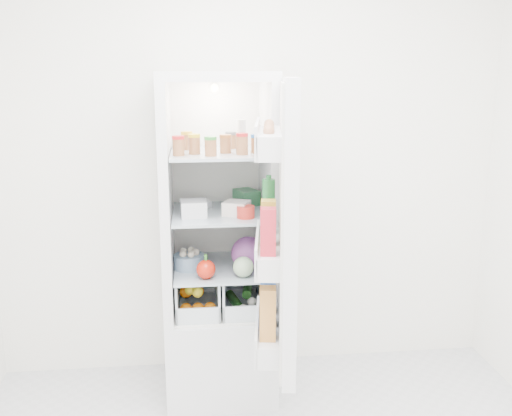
{
  "coord_description": "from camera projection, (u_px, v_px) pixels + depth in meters",
  "views": [
    {
      "loc": [
        -0.33,
        -1.82,
        1.79
      ],
      "look_at": [
        -0.02,
        0.95,
        1.13
      ],
      "focal_mm": 40.0,
      "sensor_mm": 36.0,
      "label": 1
    }
  ],
  "objects": [
    {
      "name": "fridge_door",
      "position": [
        282.0,
        233.0,
        2.55
      ],
      "size": [
        0.24,
        0.6,
        1.3
      ],
      "rotation": [
        0.0,
        0.0,
        1.43
      ],
      "color": "white",
      "rests_on": "refrigerator"
    },
    {
      "name": "refrigerator",
      "position": [
        219.0,
        276.0,
        3.24
      ],
      "size": [
        0.6,
        0.6,
        1.8
      ],
      "color": "white",
      "rests_on": "ground"
    },
    {
      "name": "tub_white",
      "position": [
        193.0,
        209.0,
        2.98
      ],
      "size": [
        0.14,
        0.14,
        0.08
      ],
      "primitive_type": "cube",
      "rotation": [
        0.0,
        0.0,
        0.08
      ],
      "color": "silver",
      "rests_on": "shelf_mid"
    },
    {
      "name": "shelf_mid",
      "position": [
        218.0,
        213.0,
        3.09
      ],
      "size": [
        0.49,
        0.53,
        0.02
      ],
      "primitive_type": "cube",
      "color": "#A5B5C2",
      "rests_on": "refrigerator"
    },
    {
      "name": "tub_green",
      "position": [
        246.0,
        197.0,
        3.26
      ],
      "size": [
        0.15,
        0.18,
        0.08
      ],
      "primitive_type": "cube",
      "rotation": [
        0.0,
        0.0,
        0.41
      ],
      "color": "#3C8553",
      "rests_on": "shelf_mid"
    },
    {
      "name": "crisper_left",
      "position": [
        198.0,
        290.0,
        3.18
      ],
      "size": [
        0.23,
        0.46,
        0.22
      ],
      "primitive_type": null,
      "color": "silver",
      "rests_on": "refrigerator"
    },
    {
      "name": "shelf_top",
      "position": [
        217.0,
        153.0,
        3.01
      ],
      "size": [
        0.49,
        0.53,
        0.02
      ],
      "primitive_type": "cube",
      "color": "#A5B5C2",
      "rests_on": "refrigerator"
    },
    {
      "name": "veg_pile",
      "position": [
        242.0,
        297.0,
        3.21
      ],
      "size": [
        0.16,
        0.3,
        0.1
      ],
      "color": "#194717",
      "rests_on": "refrigerator"
    },
    {
      "name": "foil_tray",
      "position": [
        196.0,
        204.0,
        3.19
      ],
      "size": [
        0.18,
        0.15,
        0.04
      ],
      "primitive_type": "cube",
      "rotation": [
        0.0,
        0.0,
        0.27
      ],
      "color": "silver",
      "rests_on": "shelf_mid"
    },
    {
      "name": "room_walls",
      "position": [
        295.0,
        137.0,
        1.84
      ],
      "size": [
        3.02,
        3.02,
        2.61
      ],
      "color": "white",
      "rests_on": "ground"
    },
    {
      "name": "tub_cream",
      "position": [
        237.0,
        208.0,
        3.02
      ],
      "size": [
        0.16,
        0.16,
        0.07
      ],
      "primitive_type": "cube",
      "rotation": [
        0.0,
        0.0,
        -0.39
      ],
      "color": "white",
      "rests_on": "shelf_mid"
    },
    {
      "name": "bell_pepper",
      "position": [
        206.0,
        269.0,
        2.96
      ],
      "size": [
        0.1,
        0.1,
        0.1
      ],
      "primitive_type": "sphere",
      "color": "red",
      "rests_on": "shelf_low"
    },
    {
      "name": "red_cabbage",
      "position": [
        248.0,
        253.0,
        3.09
      ],
      "size": [
        0.18,
        0.18,
        0.18
      ],
      "primitive_type": "sphere",
      "color": "#4D1B50",
      "rests_on": "shelf_low"
    },
    {
      "name": "citrus_pile",
      "position": [
        196.0,
        298.0,
        3.12
      ],
      "size": [
        0.2,
        0.24,
        0.16
      ],
      "color": "orange",
      "rests_on": "refrigerator"
    },
    {
      "name": "squeeze_bottle",
      "position": [
        241.0,
        135.0,
        3.01
      ],
      "size": [
        0.06,
        0.06,
        0.17
      ],
      "primitive_type": "cylinder",
      "rotation": [
        0.0,
        0.0,
        0.24
      ],
      "color": "silver",
      "rests_on": "shelf_top"
    },
    {
      "name": "salad_bag",
      "position": [
        243.0,
        267.0,
        2.99
      ],
      "size": [
        0.11,
        0.11,
        0.11
      ],
      "primitive_type": "sphere",
      "color": "#A2C191",
      "rests_on": "shelf_low"
    },
    {
      "name": "shelf_low",
      "position": [
        219.0,
        268.0,
        3.16
      ],
      "size": [
        0.49,
        0.53,
        0.01
      ],
      "primitive_type": "cube",
      "color": "#A5B5C2",
      "rests_on": "refrigerator"
    },
    {
      "name": "condiment_jars",
      "position": [
        216.0,
        145.0,
        2.94
      ],
      "size": [
        0.46,
        0.34,
        0.08
      ],
      "color": "#B21919",
      "rests_on": "shelf_top"
    },
    {
      "name": "tin_red",
      "position": [
        246.0,
        212.0,
        2.96
      ],
      "size": [
        0.1,
        0.1,
        0.06
      ],
      "primitive_type": "cylinder",
      "rotation": [
        0.0,
        0.0,
        -0.09
      ],
      "color": "red",
      "rests_on": "shelf_mid"
    },
    {
      "name": "mushroom_bowl",
      "position": [
        189.0,
        261.0,
        3.12
      ],
      "size": [
        0.19,
        0.19,
        0.08
      ],
      "primitive_type": "cylinder",
      "rotation": [
        0.0,
        0.0,
        -0.19
      ],
      "color": "#7B99B8",
      "rests_on": "shelf_low"
    },
    {
      "name": "crisper_right",
      "position": [
        241.0,
        289.0,
        3.2
      ],
      "size": [
        0.23,
        0.46,
        0.22
      ],
      "primitive_type": null,
      "color": "silver",
      "rests_on": "refrigerator"
    }
  ]
}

